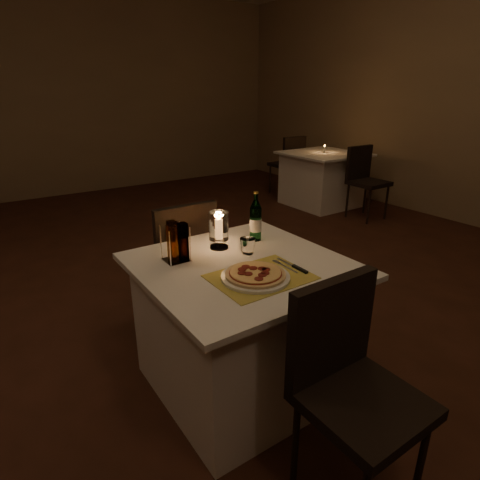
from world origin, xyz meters
TOP-DOWN VIEW (x-y plane):
  - floor at (0.00, 0.00)m, footprint 8.00×10.00m
  - wall_back at (0.00, 5.01)m, footprint 8.00×0.02m
  - main_table at (0.08, -0.15)m, footprint 1.00×1.00m
  - chair_near at (0.08, -0.86)m, footprint 0.42×0.42m
  - chair_far at (0.08, 0.56)m, footprint 0.42×0.42m
  - placemat at (0.06, -0.33)m, footprint 0.45×0.34m
  - plate at (0.03, -0.33)m, footprint 0.32×0.32m
  - pizza at (0.03, -0.33)m, footprint 0.28×0.28m
  - fork at (0.23, -0.30)m, footprint 0.02×0.18m
  - knife at (0.26, -0.36)m, footprint 0.02×0.22m
  - tumbler at (0.18, -0.05)m, footprint 0.08×0.08m
  - water_bottle at (0.34, 0.09)m, footprint 0.07×0.07m
  - hurricane_candle at (0.10, 0.10)m, footprint 0.11×0.11m
  - cruet_caddy at (-0.18, 0.06)m, footprint 0.12×0.12m
  - neighbor_table_right at (3.16, 2.31)m, footprint 1.00×1.00m
  - neighbor_chair_ra at (3.16, 1.60)m, footprint 0.42×0.42m
  - neighbor_chair_rb at (3.16, 3.03)m, footprint 0.42×0.42m
  - neighbor_candle_right at (3.16, 2.31)m, footprint 0.03×0.03m

SIDE VIEW (x-z plane):
  - floor at x=0.00m, z-range -0.02..0.00m
  - main_table at x=0.08m, z-range 0.00..0.74m
  - neighbor_table_right at x=3.16m, z-range 0.00..0.74m
  - chair_near at x=0.08m, z-range 0.10..1.00m
  - chair_far at x=0.08m, z-range 0.10..1.00m
  - neighbor_chair_ra at x=3.16m, z-range 0.10..1.00m
  - neighbor_chair_rb at x=3.16m, z-range 0.10..1.00m
  - placemat at x=0.06m, z-range 0.74..0.74m
  - fork at x=0.23m, z-range 0.74..0.75m
  - knife at x=0.26m, z-range 0.74..0.76m
  - plate at x=0.03m, z-range 0.74..0.76m
  - pizza at x=0.03m, z-range 0.76..0.78m
  - tumbler at x=0.18m, z-range 0.74..0.82m
  - neighbor_candle_right at x=3.16m, z-range 0.73..0.84m
  - cruet_caddy at x=-0.18m, z-range 0.73..0.94m
  - water_bottle at x=0.34m, z-range 0.71..1.00m
  - hurricane_candle at x=0.10m, z-range 0.76..0.96m
  - wall_back at x=0.00m, z-range 0.00..3.00m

